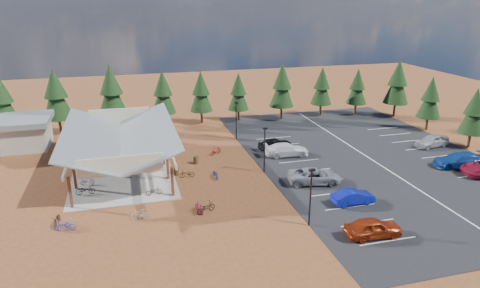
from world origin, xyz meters
TOP-DOWN VIEW (x-y plane):
  - ground at (0.00, 0.00)m, footprint 140.00×140.00m
  - asphalt_lot at (18.50, 3.00)m, footprint 27.00×44.00m
  - concrete_pad at (-10.00, 7.00)m, footprint 10.60×18.60m
  - bike_pavilion at (-10.00, 7.00)m, footprint 11.65×19.40m
  - outbuilding at (-24.00, 18.00)m, footprint 11.00×7.00m
  - lamp_post_0 at (5.00, -10.00)m, footprint 0.50×0.25m
  - lamp_post_1 at (5.00, 2.00)m, footprint 0.50×0.25m
  - lamp_post_2 at (5.00, 14.00)m, footprint 0.50×0.25m
  - trash_bin_0 at (-4.38, 3.78)m, footprint 0.60×0.60m
  - trash_bin_1 at (-1.79, 6.51)m, footprint 0.60×0.60m
  - pine_0 at (-24.96, 22.58)m, footprint 3.82×3.82m
  - pine_1 at (-18.23, 22.81)m, footprint 4.01×4.01m
  - pine_2 at (-10.90, 22.59)m, footprint 4.12×4.12m
  - pine_3 at (-3.70, 22.92)m, footprint 3.58×3.58m
  - pine_4 at (1.91, 22.93)m, footprint 3.43×3.43m
  - pine_5 at (7.65, 22.68)m, footprint 3.22×3.22m
  - pine_6 at (14.34, 21.72)m, footprint 3.78×3.78m
  - pine_7 at (21.35, 22.34)m, footprint 3.39×3.39m
  - pine_8 at (27.16, 21.41)m, footprint 3.22×3.22m
  - pine_11 at (33.00, 3.07)m, footprint 3.31×3.31m
  - pine_12 at (32.72, 10.91)m, footprint 3.34×3.34m
  - pine_13 at (32.57, 18.65)m, footprint 3.89×3.89m
  - bike_0 at (-13.59, 1.10)m, footprint 1.79×0.64m
  - bike_1 at (-13.57, 3.41)m, footprint 1.53×0.58m
  - bike_2 at (-10.90, 7.81)m, footprint 1.80×1.01m
  - bike_3 at (-13.56, 11.13)m, footprint 1.80×0.89m
  - bike_4 at (-7.18, -0.80)m, footprint 1.58×0.65m
  - bike_5 at (-8.79, 4.09)m, footprint 1.53×0.58m
  - bike_6 at (-7.31, 10.88)m, footprint 1.84×0.82m
  - bike_7 at (-7.71, 11.66)m, footprint 1.81×0.55m
  - bike_8 at (-15.52, -4.25)m, footprint 0.85×1.85m
  - bike_9 at (-14.59, -5.18)m, footprint 1.53×1.01m
  - bike_10 at (-14.79, -5.51)m, footprint 1.81×0.86m
  - bike_11 at (-3.54, -5.31)m, footprint 0.90×1.76m
  - bike_12 at (-2.96, -5.52)m, footprint 2.02×1.43m
  - bike_13 at (-8.70, -5.23)m, footprint 1.58×0.49m
  - bike_14 at (-0.47, 1.89)m, footprint 0.72×1.73m
  - bike_15 at (1.05, 8.86)m, footprint 1.65×1.12m
  - bike_16 at (-3.41, 2.82)m, footprint 1.62×0.63m
  - car_0 at (9.19, -13.01)m, footprint 4.73×2.14m
  - car_1 at (10.57, -7.40)m, footprint 4.13×1.52m
  - car_2 at (9.09, -2.16)m, footprint 5.96×3.63m
  - car_3 at (9.23, 6.13)m, footprint 5.46×2.56m
  - car_4 at (8.66, 8.72)m, footprint 4.53×2.41m
  - car_7 at (26.71, -2.41)m, footprint 6.02×3.39m
  - car_8 at (28.40, 4.29)m, footprint 4.92×2.64m

SIDE VIEW (x-z plane):
  - ground at x=0.00m, z-range 0.00..0.00m
  - asphalt_lot at x=18.50m, z-range 0.00..0.04m
  - concrete_pad at x=-10.00m, z-range 0.00..0.10m
  - bike_16 at x=-3.41m, z-range 0.00..0.84m
  - bike_14 at x=-0.47m, z-range 0.00..0.89m
  - bike_9 at x=-14.59m, z-range 0.00..0.90m
  - trash_bin_0 at x=-4.38m, z-range 0.00..0.90m
  - trash_bin_1 at x=-1.79m, z-range 0.00..0.90m
  - bike_10 at x=-14.79m, z-range 0.00..0.91m
  - bike_8 at x=-15.52m, z-range 0.00..0.93m
  - bike_13 at x=-8.70m, z-range 0.00..0.94m
  - bike_15 at x=1.05m, z-range 0.00..0.97m
  - bike_12 at x=-2.96m, z-range 0.00..1.01m
  - bike_4 at x=-7.18m, z-range 0.10..0.91m
  - bike_11 at x=-3.54m, z-range 0.00..1.02m
  - bike_1 at x=-13.57m, z-range 0.10..1.00m
  - bike_2 at x=-10.90m, z-range 0.10..1.00m
  - bike_5 at x=-8.79m, z-range 0.10..1.00m
  - bike_0 at x=-13.59m, z-range 0.10..1.04m
  - bike_6 at x=-7.31m, z-range 0.10..1.04m
  - bike_3 at x=-13.56m, z-range 0.10..1.14m
  - bike_7 at x=-7.71m, z-range 0.10..1.18m
  - car_1 at x=10.57m, z-range 0.04..1.39m
  - car_4 at x=8.66m, z-range 0.04..1.51m
  - car_3 at x=9.23m, z-range 0.04..1.58m
  - car_2 at x=9.09m, z-range 0.04..1.58m
  - car_0 at x=9.19m, z-range 0.04..1.61m
  - car_8 at x=28.40m, z-range 0.04..1.63m
  - car_7 at x=26.71m, z-range 0.04..1.69m
  - outbuilding at x=-24.00m, z-range 0.08..3.98m
  - lamp_post_0 at x=5.00m, z-range 0.41..5.55m
  - lamp_post_1 at x=5.00m, z-range 0.41..5.55m
  - lamp_post_2 at x=5.00m, z-range 0.41..5.55m
  - bike_pavilion at x=-10.00m, z-range 1.34..6.31m
  - pine_5 at x=7.65m, z-range 0.83..8.32m
  - pine_8 at x=27.16m, z-range 0.83..8.34m
  - pine_11 at x=33.00m, z-range 0.85..8.56m
  - pine_12 at x=32.72m, z-range 0.86..8.63m
  - pine_7 at x=21.35m, z-range 0.87..8.77m
  - pine_4 at x=1.91m, z-range 0.88..8.86m
  - pine_3 at x=-3.70m, z-range 0.92..9.27m
  - pine_6 at x=14.34m, z-range 0.98..9.79m
  - pine_0 at x=-24.96m, z-range 0.99..9.88m
  - pine_13 at x=32.57m, z-range 1.00..10.07m
  - pine_1 at x=-18.23m, z-range 1.04..10.38m
  - pine_2 at x=-10.90m, z-range 1.06..10.65m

